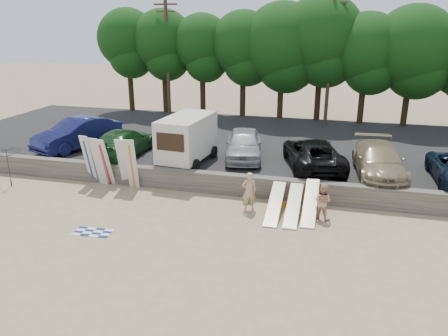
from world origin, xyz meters
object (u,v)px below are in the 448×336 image
Objects in this scene: car_3 at (313,153)px; car_4 at (379,161)px; beachgoer_a at (249,191)px; car_2 at (244,144)px; beachgoer_b at (323,202)px; beach_umbrella at (10,167)px; box_trailer at (187,137)px; car_1 at (124,142)px; car_0 at (78,133)px; cooler at (247,199)px.

car_4 is (3.17, -0.48, 0.01)m from car_3.
car_4 is 6.90m from beachgoer_a.
car_2 is 5.38m from beachgoer_a.
car_4 is at bearing -96.98° from beachgoer_b.
car_3 is 3.49× the size of beachgoer_b.
beachgoer_b is at bearing 157.00° from beachgoer_a.
car_2 is 3.03× the size of beachgoer_b.
beachgoer_a is at bearing 21.40° from beachgoer_b.
beach_umbrella is at bearing 2.25° from car_3.
beachgoer_b is (3.13, -0.12, -0.09)m from beachgoer_a.
car_4 is at bearing 7.00° from box_trailer.
box_trailer is at bearing 174.84° from car_1.
car_1 is at bearing 9.48° from car_0.
box_trailer is 0.77× the size of car_4.
car_0 is at bearing 5.00° from beachgoer_b.
car_1 is 0.98× the size of car_4.
box_trailer reaches higher than beachgoer_a.
car_3 is at bearing 44.66° from cooler.
car_0 is 1.01× the size of car_4.
cooler is at bearing -155.36° from car_4.
car_2 is (9.88, 0.47, -0.08)m from car_0.
box_trailer is 7.22m from car_0.
beachgoer_a is at bearing 0.54° from beach_umbrella.
beach_umbrella is (-15.21, 0.01, 0.24)m from beachgoer_b.
beach_umbrella is at bearing -149.24° from box_trailer.
car_4 is 3.41× the size of beachgoer_b.
beach_umbrella reaches higher than beachgoer_b.
beachgoer_a is (1.35, -5.17, -0.63)m from car_2.
beach_umbrella is at bearing 43.63° from car_1.
car_0 is 3.07× the size of beachgoer_a.
car_1 is at bearing 175.29° from car_4.
car_1 reaches higher than beach_umbrella.
box_trailer is 3.16m from car_2.
box_trailer is 6.58m from car_3.
beachgoer_a is at bearing -37.04° from box_trailer.
beach_umbrella is at bearing -171.66° from car_4.
car_0 is 13.63m from car_3.
box_trailer is at bearing 132.17° from cooler.
car_4 is 13.89× the size of cooler.
beach_umbrella is at bearing 173.74° from cooler.
car_0 reaches higher than beach_umbrella.
car_0 reaches higher than car_1.
beachgoer_a is at bearing -149.07° from car_4.
beach_umbrella is at bearing -20.27° from beachgoer_a.
car_2 reaches higher than car_4.
beachgoer_b is at bearing -22.76° from box_trailer.
box_trailer is 5.65m from beachgoer_a.
car_2 is at bearing 93.92° from cooler.
box_trailer reaches higher than car_3.
car_0 is 1.14× the size of car_2.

